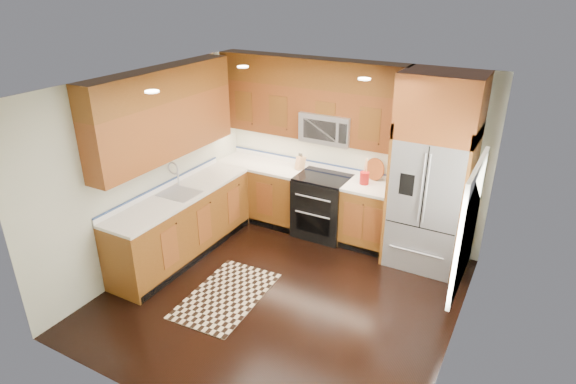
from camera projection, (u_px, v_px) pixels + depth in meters
The scene contains 16 objects.
ground at pixel (282, 295), 5.97m from camera, with size 4.00×4.00×0.00m, color black.
wall_back at pixel (349, 150), 7.03m from camera, with size 4.00×0.02×2.60m, color beige.
wall_left at pixel (149, 170), 6.31m from camera, with size 0.02×4.00×2.60m, color beige.
wall_right at pixel (465, 244), 4.56m from camera, with size 0.02×4.00×2.60m, color beige.
window at pixel (468, 226), 4.69m from camera, with size 0.04×1.10×1.30m.
base_cabinets at pixel (239, 213), 7.04m from camera, with size 2.85×3.00×0.90m.
countertop at pixel (251, 183), 6.88m from camera, with size 2.86×3.01×0.04m.
upper_cabinets at pixel (247, 105), 6.51m from camera, with size 2.85×3.00×1.15m.
range at pixel (322, 206), 7.22m from camera, with size 0.76×0.67×0.95m.
microwave at pixel (328, 127), 6.83m from camera, with size 0.76×0.40×0.42m.
refrigerator at pixel (432, 174), 6.16m from camera, with size 0.98×0.75×2.60m.
sink_faucet at pixel (179, 189), 6.51m from camera, with size 0.54×0.44×0.37m.
rug at pixel (226, 295), 5.97m from camera, with size 0.83×1.38×0.01m, color black.
knife_block at pixel (300, 163), 7.28m from camera, with size 0.13×0.15×0.25m.
utensil_crock at pixel (365, 175), 6.74m from camera, with size 0.16×0.16×0.38m.
cutting_board at pixel (374, 179), 6.94m from camera, with size 0.32×0.32×0.02m, color brown.
Camera 1 is at (2.43, -4.27, 3.63)m, focal length 30.00 mm.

